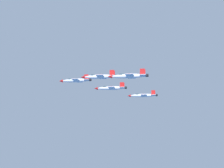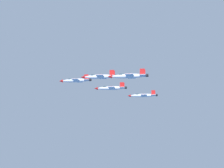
# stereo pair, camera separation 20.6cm
# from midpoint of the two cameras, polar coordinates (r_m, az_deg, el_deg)

# --- Properties ---
(jet_lead) EXTENTS (12.00, 17.05, 3.94)m
(jet_lead) POSITION_cam_midpoint_polar(r_m,az_deg,el_deg) (200.56, -5.80, 0.59)
(jet_lead) COLOR white
(jet_left_wingman) EXTENTS (12.71, 17.24, 4.03)m
(jet_left_wingman) POSITION_cam_midpoint_polar(r_m,az_deg,el_deg) (182.09, -2.00, 1.21)
(jet_left_wingman) COLOR white
(jet_right_wingman) EXTENTS (12.93, 17.46, 4.09)m
(jet_right_wingman) POSITION_cam_midpoint_polar(r_m,az_deg,el_deg) (209.85, -0.17, -0.62)
(jet_right_wingman) COLOR white
(jet_left_outer) EXTENTS (12.50, 17.09, 3.99)m
(jet_left_outer) POSITION_cam_midpoint_polar(r_m,az_deg,el_deg) (164.26, 2.64, 1.31)
(jet_left_outer) COLOR white
(jet_right_outer) EXTENTS (12.36, 16.74, 3.92)m
(jet_right_outer) POSITION_cam_midpoint_polar(r_m,az_deg,el_deg) (221.02, 4.94, -1.80)
(jet_right_outer) COLOR white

